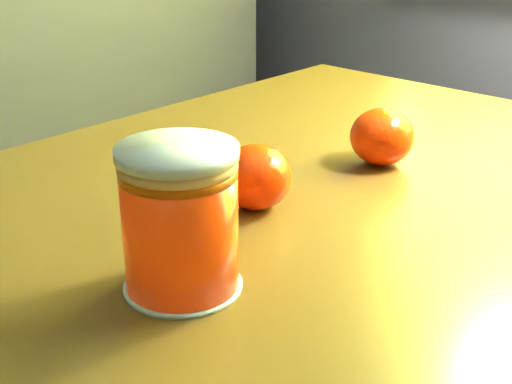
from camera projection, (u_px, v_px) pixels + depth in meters
table at (293, 276)px, 0.75m from camera, size 1.08×0.84×0.73m
juice_glass at (180, 221)px, 0.53m from camera, size 0.09×0.09×0.11m
orange_front at (255, 177)px, 0.68m from camera, size 0.07×0.07×0.06m
orange_back at (382, 137)px, 0.79m from camera, size 0.08×0.08×0.06m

